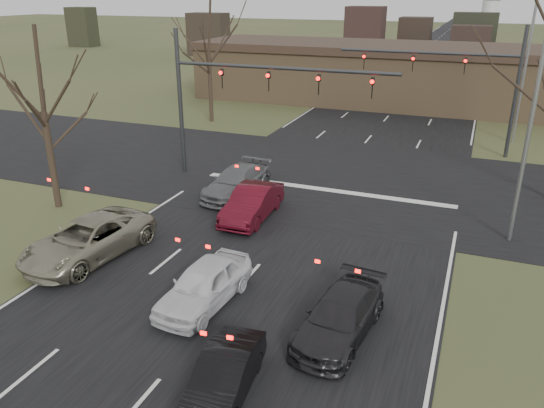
# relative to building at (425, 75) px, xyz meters

# --- Properties ---
(ground) EXTENTS (360.00, 360.00, 0.00)m
(ground) POSITION_rel_building_xyz_m (-2.00, -38.00, -2.67)
(ground) COLOR #3B4424
(ground) RESTS_ON ground
(road_main) EXTENTS (14.00, 300.00, 0.02)m
(road_main) POSITION_rel_building_xyz_m (-2.00, 22.00, -2.66)
(road_main) COLOR black
(road_main) RESTS_ON ground
(road_cross) EXTENTS (200.00, 14.00, 0.02)m
(road_cross) POSITION_rel_building_xyz_m (-2.00, -23.00, -2.65)
(road_cross) COLOR black
(road_cross) RESTS_ON ground
(building) EXTENTS (42.40, 10.40, 5.30)m
(building) POSITION_rel_building_xyz_m (0.00, 0.00, 0.00)
(building) COLOR olive
(building) RESTS_ON ground
(mast_arm_near) EXTENTS (12.12, 0.24, 8.00)m
(mast_arm_near) POSITION_rel_building_xyz_m (-7.23, -25.00, 2.41)
(mast_arm_near) COLOR #383A3D
(mast_arm_near) RESTS_ON ground
(mast_arm_far) EXTENTS (11.12, 0.24, 8.00)m
(mast_arm_far) POSITION_rel_building_xyz_m (4.18, -15.00, 2.35)
(mast_arm_far) COLOR #383A3D
(mast_arm_far) RESTS_ON ground
(streetlight_right_near) EXTENTS (2.34, 0.25, 10.00)m
(streetlight_right_near) POSITION_rel_building_xyz_m (6.82, -28.00, 2.92)
(streetlight_right_near) COLOR gray
(streetlight_right_near) RESTS_ON ground
(streetlight_right_far) EXTENTS (2.34, 0.25, 10.00)m
(streetlight_right_far) POSITION_rel_building_xyz_m (7.32, -11.00, 2.92)
(streetlight_right_far) COLOR gray
(streetlight_right_far) RESTS_ON ground
(tree_left_near) EXTENTS (5.10, 5.10, 8.50)m
(tree_left_near) POSITION_rel_building_xyz_m (-13.50, -32.00, 3.90)
(tree_left_near) COLOR black
(tree_left_near) RESTS_ON ground
(tree_left_far) EXTENTS (5.70, 5.70, 9.50)m
(tree_left_far) POSITION_rel_building_xyz_m (-15.00, -13.00, 4.68)
(tree_left_far) COLOR black
(tree_left_far) RESTS_ON ground
(car_silver_suv) EXTENTS (3.29, 5.90, 1.56)m
(car_silver_suv) POSITION_rel_building_xyz_m (-8.50, -35.77, -1.89)
(car_silver_suv) COLOR gray
(car_silver_suv) RESTS_ON ground
(car_white_sedan) EXTENTS (2.03, 4.41, 1.47)m
(car_white_sedan) POSITION_rel_building_xyz_m (-2.66, -37.07, -1.93)
(car_white_sedan) COLOR white
(car_white_sedan) RESTS_ON ground
(car_black_hatch) EXTENTS (1.70, 3.79, 1.21)m
(car_black_hatch) POSITION_rel_building_xyz_m (-0.10, -40.74, -2.06)
(car_black_hatch) COLOR black
(car_black_hatch) RESTS_ON ground
(car_charcoal_sedan) EXTENTS (2.31, 4.65, 1.30)m
(car_charcoal_sedan) POSITION_rel_building_xyz_m (2.00, -37.12, -2.02)
(car_charcoal_sedan) COLOR black
(car_charcoal_sedan) RESTS_ON ground
(car_grey_ahead) EXTENTS (2.36, 5.10, 1.44)m
(car_grey_ahead) POSITION_rel_building_xyz_m (-6.00, -27.39, -1.94)
(car_grey_ahead) COLOR slate
(car_grey_ahead) RESTS_ON ground
(car_red_ahead) EXTENTS (1.72, 4.60, 1.50)m
(car_red_ahead) POSITION_rel_building_xyz_m (-4.07, -29.84, -1.91)
(car_red_ahead) COLOR #4B0A16
(car_red_ahead) RESTS_ON ground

